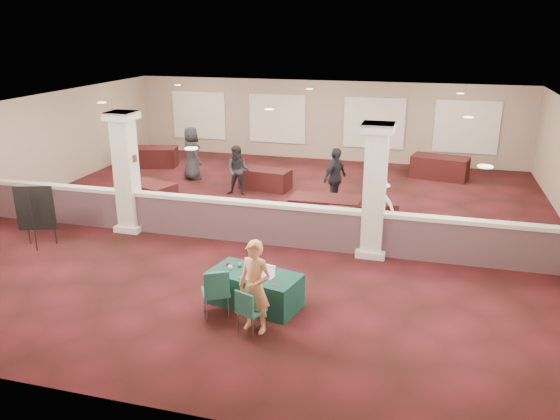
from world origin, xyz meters
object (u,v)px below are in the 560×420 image
(far_table_front_center, at_px, (325,211))
(far_table_back_center, at_px, (265,179))
(woman, at_px, (255,287))
(conf_chair_side, at_px, (216,289))
(attendee_a, at_px, (238,171))
(far_table_back_right, at_px, (440,167))
(attendee_d, at_px, (192,153))
(attendee_c, at_px, (335,178))
(far_table_back_left, at_px, (153,157))
(attendee_b, at_px, (379,206))
(conf_chair_main, at_px, (248,308))
(near_table, at_px, (255,289))
(far_table_front_left, at_px, (147,194))
(far_table_front_right, at_px, (361,214))
(easel_board, at_px, (35,209))

(far_table_front_center, relative_size, far_table_back_center, 1.15)
(woman, bearing_deg, conf_chair_side, 177.00)
(attendee_a, bearing_deg, far_table_back_right, 26.84)
(conf_chair_side, bearing_deg, attendee_d, 87.12)
(attendee_a, relative_size, attendee_c, 0.89)
(far_table_back_left, relative_size, attendee_b, 1.22)
(far_table_back_center, height_order, attendee_d, attendee_d)
(conf_chair_main, distance_m, conf_chair_side, 0.85)
(near_table, distance_m, attendee_d, 9.78)
(conf_chair_side, bearing_deg, attendee_c, 52.68)
(far_table_front_left, bearing_deg, far_table_front_right, -1.90)
(conf_chair_side, distance_m, far_table_front_right, 5.96)
(attendee_b, bearing_deg, far_table_back_center, 159.08)
(near_table, relative_size, conf_chair_main, 2.10)
(near_table, relative_size, woman, 1.02)
(near_table, xyz_separation_m, attendee_d, (-5.04, 8.36, 0.60))
(near_table, distance_m, far_table_back_right, 11.40)
(conf_chair_side, bearing_deg, conf_chair_main, -55.29)
(attendee_a, distance_m, attendee_d, 2.65)
(far_table_back_left, bearing_deg, far_table_front_right, -28.40)
(conf_chair_main, distance_m, woman, 0.40)
(far_table_back_left, distance_m, attendee_c, 8.39)
(far_table_front_center, relative_size, attendee_d, 1.02)
(conf_chair_side, relative_size, far_table_back_center, 0.60)
(conf_chair_side, xyz_separation_m, attendee_b, (2.51, 5.31, 0.18))
(far_table_front_left, xyz_separation_m, attendee_b, (7.10, -0.52, 0.40))
(conf_chair_main, height_order, far_table_back_left, conf_chair_main)
(easel_board, distance_m, far_table_front_left, 3.91)
(far_table_back_right, bearing_deg, easel_board, -135.85)
(far_table_front_left, height_order, far_table_back_right, far_table_back_right)
(far_table_front_center, bearing_deg, attendee_d, 148.26)
(near_table, distance_m, far_table_front_left, 7.29)
(near_table, relative_size, far_table_back_center, 1.07)
(far_table_back_left, bearing_deg, attendee_d, -30.26)
(attendee_a, bearing_deg, far_table_back_center, 48.99)
(near_table, distance_m, attendee_b, 5.06)
(conf_chair_side, distance_m, far_table_front_left, 7.42)
(woman, distance_m, attendee_b, 5.79)
(attendee_d, bearing_deg, attendee_c, -157.97)
(attendee_d, bearing_deg, attendee_a, -171.60)
(conf_chair_main, distance_m, far_table_front_center, 5.99)
(conf_chair_side, height_order, attendee_c, attendee_c)
(near_table, bearing_deg, conf_chair_main, -64.98)
(far_table_back_right, relative_size, attendee_d, 1.04)
(near_table, height_order, attendee_c, attendee_c)
(far_table_back_center, height_order, far_table_back_right, far_table_back_right)
(attendee_c, bearing_deg, easel_board, 152.15)
(woman, relative_size, far_table_back_left, 0.94)
(far_table_back_center, bearing_deg, far_table_back_left, 160.42)
(far_table_front_center, bearing_deg, easel_board, -151.93)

